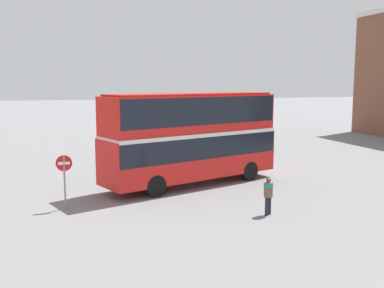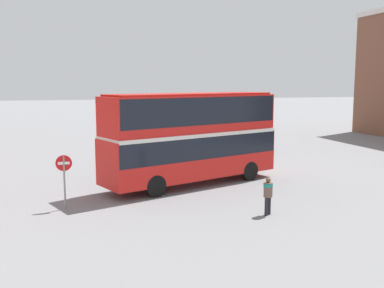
# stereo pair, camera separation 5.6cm
# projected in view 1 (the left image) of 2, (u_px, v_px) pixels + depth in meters

# --- Properties ---
(ground_plane) EXTENTS (240.00, 240.00, 0.00)m
(ground_plane) POSITION_uv_depth(u_px,v_px,m) (174.00, 184.00, 24.42)
(ground_plane) COLOR slate
(double_decker_bus) EXTENTS (10.29, 5.82, 4.92)m
(double_decker_bus) POSITION_uv_depth(u_px,v_px,m) (192.00, 133.00, 23.99)
(double_decker_bus) COLOR red
(double_decker_bus) RESTS_ON ground_plane
(pedestrian_foreground) EXTENTS (0.55, 0.55, 1.60)m
(pedestrian_foreground) POSITION_uv_depth(u_px,v_px,m) (268.00, 192.00, 18.64)
(pedestrian_foreground) COLOR #232328
(pedestrian_foreground) RESTS_ON ground_plane
(parked_car_kerb_near) EXTENTS (4.73, 1.99, 1.52)m
(parked_car_kerb_near) POSITION_uv_depth(u_px,v_px,m) (164.00, 143.00, 35.05)
(parked_car_kerb_near) COLOR black
(parked_car_kerb_near) RESTS_ON ground_plane
(parked_car_kerb_far) EXTENTS (4.78, 2.36, 1.64)m
(parked_car_kerb_far) POSITION_uv_depth(u_px,v_px,m) (239.00, 140.00, 36.68)
(parked_car_kerb_far) COLOR navy
(parked_car_kerb_far) RESTS_ON ground_plane
(no_entry_sign) EXTENTS (0.70, 0.08, 2.39)m
(no_entry_sign) POSITION_uv_depth(u_px,v_px,m) (64.00, 172.00, 19.42)
(no_entry_sign) COLOR gray
(no_entry_sign) RESTS_ON ground_plane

